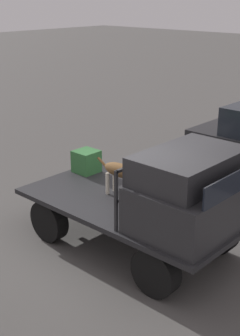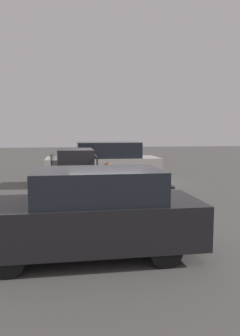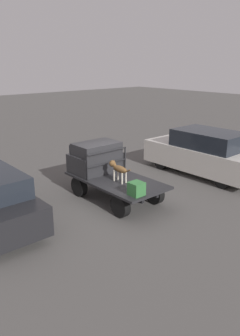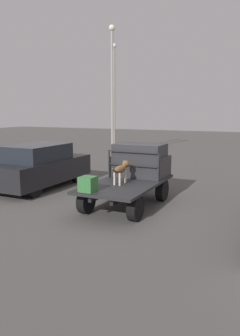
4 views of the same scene
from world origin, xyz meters
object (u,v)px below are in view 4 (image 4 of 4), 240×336
object	(u,v)px
parked_sedan	(41,166)
light_pole_near	(112,80)
cargo_crate	(88,184)
flatbed_truck	(127,189)
dog	(121,169)

from	to	relation	value
parked_sedan	light_pole_near	world-z (taller)	light_pole_near
cargo_crate	parked_sedan	xyz separation A→B (m)	(2.42, 3.53, -0.13)
flatbed_truck	light_pole_near	world-z (taller)	light_pole_near
cargo_crate	parked_sedan	world-z (taller)	parked_sedan
flatbed_truck	cargo_crate	distance (m)	1.64
flatbed_truck	dog	bearing A→B (deg)	159.62
cargo_crate	light_pole_near	distance (m)	13.09
flatbed_truck	parked_sedan	world-z (taller)	parked_sedan
dog	light_pole_near	world-z (taller)	light_pole_near
cargo_crate	parked_sedan	size ratio (longest dim) A/B	0.09
flatbed_truck	parked_sedan	bearing A→B (deg)	77.21
light_pole_near	parked_sedan	bearing A→B (deg)	-170.43
cargo_crate	light_pole_near	xyz separation A→B (m)	(11.45, 5.05, 3.86)
dog	parked_sedan	size ratio (longest dim) A/B	0.24
flatbed_truck	dog	world-z (taller)	dog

